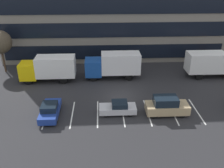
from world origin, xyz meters
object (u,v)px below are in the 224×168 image
at_px(sedan_navy, 50,110).
at_px(suv_tan, 167,106).
at_px(box_truck_orange, 212,63).
at_px(bare_tree, 0,42).
at_px(box_truck_yellow, 49,68).
at_px(box_truck_blue, 114,64).
at_px(sedan_silver, 118,108).

height_order(sedan_navy, suv_tan, suv_tan).
relative_size(box_truck_orange, sedan_navy, 1.77).
distance_m(box_truck_orange, bare_tree, 31.07).
bearing_deg(suv_tan, box_truck_yellow, 146.97).
bearing_deg(box_truck_orange, suv_tan, -132.82).
xyz_separation_m(box_truck_orange, box_truck_yellow, (-23.35, -0.45, -0.04)).
distance_m(sedan_navy, suv_tan, 12.68).
distance_m(box_truck_orange, suv_tan, 13.33).
bearing_deg(sedan_navy, box_truck_yellow, 100.14).
bearing_deg(suv_tan, box_truck_blue, 117.79).
height_order(box_truck_yellow, suv_tan, box_truck_yellow).
distance_m(suv_tan, bare_tree, 25.60).
height_order(box_truck_blue, suv_tan, box_truck_blue).
xyz_separation_m(sedan_silver, bare_tree, (-16.47, 12.62, 3.97)).
bearing_deg(bare_tree, suv_tan, -30.87).
relative_size(sedan_navy, bare_tree, 0.69).
height_order(box_truck_orange, bare_tree, bare_tree).
bearing_deg(sedan_silver, box_truck_blue, 89.86).
relative_size(box_truck_yellow, box_truck_blue, 0.97).
bearing_deg(sedan_silver, suv_tan, -4.12).
bearing_deg(sedan_silver, box_truck_orange, 33.20).
xyz_separation_m(box_truck_blue, sedan_navy, (-7.42, -9.81, -1.33)).
bearing_deg(sedan_navy, bare_tree, 125.27).
relative_size(suv_tan, bare_tree, 0.73).
height_order(box_truck_orange, sedan_silver, box_truck_orange).
distance_m(box_truck_blue, sedan_navy, 12.37).
distance_m(box_truck_blue, bare_tree, 16.97).
bearing_deg(box_truck_orange, sedan_silver, -146.80).
bearing_deg(suv_tan, sedan_silver, 175.88).
bearing_deg(bare_tree, box_truck_blue, -10.38).
bearing_deg(box_truck_blue, bare_tree, 169.62).
height_order(sedan_silver, bare_tree, bare_tree).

